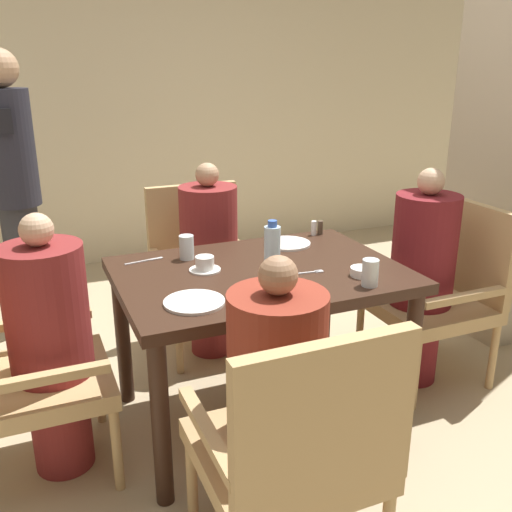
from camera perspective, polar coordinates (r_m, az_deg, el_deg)
The scene contains 23 objects.
ground_plane at distance 2.87m, azimuth 0.36°, elevation -15.56°, with size 16.00×16.00×0.00m, color tan.
wall_back at distance 4.87m, azimuth -12.24°, elevation 15.83°, with size 8.00×0.06×2.80m.
dining_table at distance 2.56m, azimuth 0.39°, elevation -3.47°, with size 1.25×0.89×0.75m.
chair_left_side at distance 2.45m, azimuth -23.16°, elevation -10.11°, with size 0.56×0.55×0.94m.
diner_in_left_chair at distance 2.42m, azimuth -19.80°, elevation -8.30°, with size 0.32×0.32×1.10m.
chair_far_side at distance 3.38m, azimuth -5.44°, elevation -0.69°, with size 0.55×0.56×0.94m.
diner_in_far_chair at distance 3.22m, azimuth -4.67°, elevation -0.28°, with size 0.32×0.32×1.11m.
chair_right_side at distance 3.15m, azimuth 18.21°, elevation -3.05°, with size 0.56×0.55×0.94m.
diner_in_right_chair at distance 3.03m, azimuth 16.22°, elevation -1.96°, with size 0.32×0.32×1.14m.
chair_near_corner at distance 1.85m, azimuth 4.07°, elevation -18.50°, with size 0.55×0.56×0.94m.
diner_in_near_chair at distance 1.93m, azimuth 2.05°, elevation -14.80°, with size 0.32×0.32×1.07m.
standing_host at distance 3.74m, azimuth -22.98°, elevation 6.46°, with size 0.29×0.33×1.70m.
plate_main_left at distance 2.87m, azimuth 3.13°, elevation 1.26°, with size 0.23×0.23×0.01m.
plate_main_right at distance 2.19m, azimuth -6.20°, elevation -4.60°, with size 0.23×0.23×0.01m.
teacup_with_saucer at distance 2.51m, azimuth -5.14°, elevation -0.88°, with size 0.14×0.14×0.07m.
bowl_small at distance 2.49m, azimuth 10.56°, elevation -1.55°, with size 0.10×0.10×0.04m.
water_bottle at distance 2.35m, azimuth 1.63°, elevation 0.27°, with size 0.07×0.07×0.26m.
glass_tall_near at distance 2.37m, azimuth 11.35°, elevation -1.65°, with size 0.07×0.07×0.11m.
glass_tall_mid at distance 2.66m, azimuth -6.96°, elevation 0.87°, with size 0.07×0.07×0.11m.
salt_shaker at distance 3.03m, azimuth 5.79°, elevation 2.80°, with size 0.03×0.03×0.08m.
pepper_shaker at distance 3.05m, azimuth 6.44°, elevation 2.84°, with size 0.03×0.03×0.07m.
fork_beside_plate at distance 2.49m, azimuth 5.29°, elevation -1.65°, with size 0.17×0.03×0.00m.
knife_beside_plate at distance 2.68m, azimuth -10.95°, elevation -0.45°, with size 0.18×0.04×0.00m.
Camera 1 is at (-0.94, -2.17, 1.62)m, focal length 40.00 mm.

